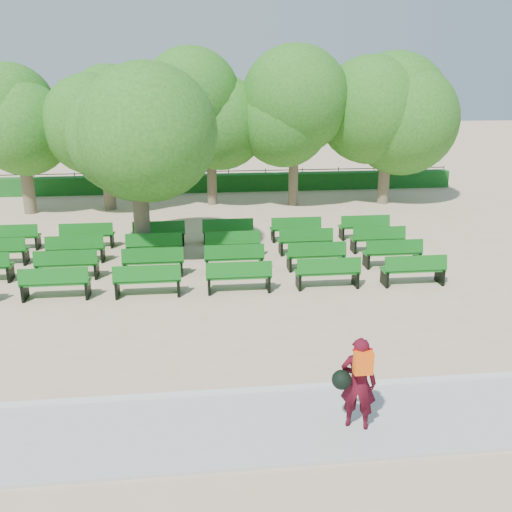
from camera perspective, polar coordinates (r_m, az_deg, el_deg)
The scene contains 9 objects.
ground at distance 16.92m, azimuth -2.78°, elevation -2.62°, with size 120.00×120.00×0.00m, color tan.
paving at distance 10.30m, azimuth 0.14°, elevation -16.71°, with size 30.00×2.20×0.06m, color #AEAFAA.
curb at distance 11.26m, azimuth -0.56°, elevation -13.35°, with size 30.00×0.12×0.10m, color silver.
hedge at distance 30.35m, azimuth -4.61°, elevation 7.29°, with size 26.00×0.70×0.90m, color #17591C.
fence at distance 30.83m, azimuth -4.61°, elevation 6.60°, with size 26.00×0.10×1.02m, color black, non-canonical shape.
tree_line at distance 26.53m, azimuth -4.25°, elevation 4.81°, with size 21.80×6.80×7.04m, color #2D6F1E, non-canonical shape.
bench_array at distance 18.49m, azimuth -6.18°, elevation -0.62°, with size 1.85×0.60×1.16m.
tree_among at distance 18.86m, azimuth -11.87°, elevation 11.79°, with size 4.21×4.21×5.98m.
person at distance 9.96m, azimuth 10.10°, elevation -12.28°, with size 0.83×0.59×1.66m.
Camera 1 is at (-0.99, -15.86, 5.83)m, focal length 40.00 mm.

